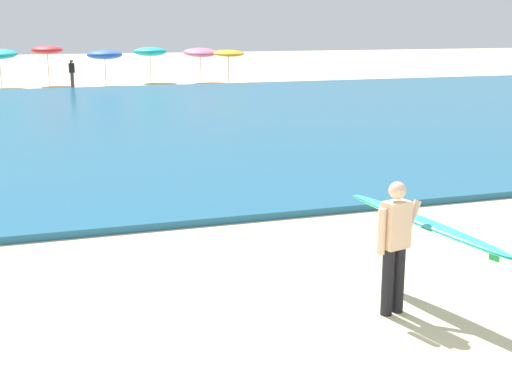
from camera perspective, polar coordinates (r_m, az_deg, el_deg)
sea at (r=26.23m, az=-14.51°, el=5.44°), size 120.00×28.00×0.14m
surfer_with_board at (r=9.08m, az=12.46°, el=-3.27°), size 1.24×2.89×1.73m
beach_umbrella_4 at (r=43.27m, az=-16.67°, el=11.04°), size 1.79×1.80×2.31m
beach_umbrella_5 at (r=42.22m, az=-12.24°, el=10.88°), size 2.05×2.06×2.07m
beach_umbrella_6 at (r=44.11m, az=-8.64°, el=11.25°), size 2.04×2.04×2.15m
beach_umbrella_7 at (r=43.94m, az=-4.55°, el=11.27°), size 2.13×2.17×2.17m
beach_umbrella_8 at (r=43.45m, az=-2.26°, el=11.24°), size 1.95×1.97×2.04m
beachgoer_near_row_left at (r=41.54m, az=-14.78°, el=9.39°), size 0.32×0.20×1.58m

